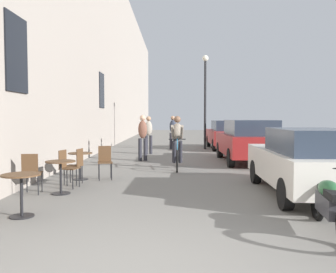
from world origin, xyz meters
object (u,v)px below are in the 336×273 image
Objects in this scene: cafe_table_mid at (61,170)px; pedestrian_near at (143,135)px; cyclist_on_bicycle at (177,144)px; cafe_table_far at (80,160)px; parked_motorcycle at (331,205)px; pedestrian_far at (173,130)px; parked_car_third at (227,134)px; cafe_chair_mid_toward_wall at (67,166)px; cafe_chair_far_toward_wall at (105,160)px; street_lamp at (205,90)px; cafe_table_near at (21,186)px; pedestrian_mid at (149,133)px; parked_car_second at (248,140)px; parked_car_nearest at (306,161)px; cafe_chair_mid_toward_street at (31,171)px; cafe_chair_far_toward_street at (76,164)px.

pedestrian_near reaches higher than cafe_table_mid.
cafe_table_mid is at bearing -124.04° from cyclist_on_bicycle.
parked_motorcycle is (4.73, -4.41, -0.12)m from cafe_table_far.
parked_car_third is at bearing 4.52° from pedestrian_far.
cafe_table_mid is 4.61m from cyclist_on_bicycle.
cafe_table_mid and cafe_table_far have the same top height.
pedestrian_far is at bearing 74.89° from cafe_table_far.
cafe_table_mid is 0.41× the size of pedestrian_far.
cafe_chair_far_toward_wall is at bearing 60.08° from cafe_chair_mid_toward_wall.
cafe_chair_mid_toward_wall is 11.62m from street_lamp.
street_lamp is at bearing 68.20° from cafe_chair_mid_toward_wall.
cafe_table_mid is 0.81× the size of cafe_chair_mid_toward_wall.
cafe_table_mid is 1.00× the size of cafe_table_far.
cafe_table_far is 0.65m from cafe_chair_far_toward_wall.
pedestrian_mid is (1.43, 10.41, 0.45)m from cafe_table_near.
street_lamp reaches higher than cyclist_on_bicycle.
cafe_chair_far_toward_wall is at bearing -96.20° from pedestrian_mid.
pedestrian_mid is 0.39× the size of parked_car_second.
parked_car_nearest is (4.65, -2.00, 0.23)m from cafe_chair_far_toward_wall.
parked_car_third is (4.66, 9.32, 0.26)m from cafe_chair_far_toward_wall.
parked_motorcycle is (-0.56, -2.49, -0.34)m from parked_car_nearest.
cafe_chair_mid_toward_street is 6.39m from pedestrian_near.
pedestrian_near is at bearing 80.72° from cafe_chair_far_toward_wall.
cafe_chair_mid_toward_wall is 0.42× the size of parked_motorcycle.
cafe_chair_mid_toward_wall is at bearing -100.13° from pedestrian_mid.
cafe_chair_far_toward_street is 5.36m from parked_car_nearest.
street_lamp reaches higher than cafe_table_far.
cafe_chair_mid_toward_street reaches higher than cafe_table_mid.
pedestrian_far is at bearing 76.33° from cafe_chair_far_toward_street.
street_lamp is 1.11× the size of parked_car_second.
pedestrian_near is (0.67, 4.12, 0.47)m from cafe_chair_far_toward_wall.
parked_car_second is at bearing -90.61° from parked_car_third.
cafe_table_near is 14.08m from parked_car_third.
pedestrian_mid is at bearing 80.15° from cafe_chair_far_toward_street.
cafe_chair_mid_toward_wall is (0.54, 0.78, 0.00)m from cafe_chair_mid_toward_street.
pedestrian_mid reaches higher than cafe_table_near.
cafe_table_near is at bearing -73.39° from cafe_chair_mid_toward_street.
cafe_table_near is 5.62m from parked_car_nearest.
cafe_chair_far_toward_wall is 6.07m from parked_motorcycle.
cafe_chair_far_toward_street is 7.61m from pedestrian_mid.
pedestrian_near reaches higher than pedestrian_far.
cafe_chair_far_toward_street is 10.17m from pedestrian_far.
cafe_table_far is 0.18× the size of parked_car_nearest.
pedestrian_near reaches higher than cafe_table_near.
cafe_chair_mid_toward_wall is 5.39m from parked_car_nearest.
parked_car_second is 2.07× the size of parked_motorcycle.
cafe_table_near is 6.24m from cyclist_on_bicycle.
pedestrian_far is 13.78m from parked_motorcycle.
cafe_table_near is 10.52m from pedestrian_mid.
pedestrian_mid is at bearing 78.54° from cafe_table_far.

